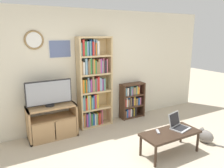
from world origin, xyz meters
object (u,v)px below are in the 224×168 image
object	(u,v)px
laptop	(178,125)
remote_near_laptop	(158,131)
tv_stand	(52,122)
cat	(205,136)
coffee_table	(170,135)
bookshelf_tall	(93,83)
television	(49,93)
bookshelf_short	(131,100)

from	to	relation	value
laptop	remote_near_laptop	distance (m)	0.43
tv_stand	cat	bearing A→B (deg)	-33.51
coffee_table	remote_near_laptop	size ratio (longest dim) A/B	6.54
coffee_table	cat	bearing A→B (deg)	-2.78
tv_stand	laptop	xyz separation A→B (m)	(1.88, -1.57, 0.13)
tv_stand	remote_near_laptop	size ratio (longest dim) A/B	5.90
cat	tv_stand	bearing A→B (deg)	135.89
tv_stand	laptop	bearing A→B (deg)	-39.94
coffee_table	laptop	distance (m)	0.27
bookshelf_tall	coffee_table	world-z (taller)	bookshelf_tall
bookshelf_tall	coffee_table	xyz separation A→B (m)	(0.67, -1.77, -0.65)
tv_stand	television	size ratio (longest dim) A/B	1.07
coffee_table	tv_stand	bearing A→B (deg)	135.09
bookshelf_tall	bookshelf_short	world-z (taller)	bookshelf_tall
tv_stand	remote_near_laptop	xyz separation A→B (m)	(1.45, -1.52, 0.08)
bookshelf_short	laptop	world-z (taller)	bookshelf_short
bookshelf_short	remote_near_laptop	xyz separation A→B (m)	(-0.57, -1.66, -0.03)
coffee_table	cat	world-z (taller)	coffee_table
bookshelf_short	laptop	bearing A→B (deg)	-94.69
laptop	bookshelf_tall	bearing A→B (deg)	104.16
laptop	television	bearing A→B (deg)	126.69
television	remote_near_laptop	distance (m)	2.18
bookshelf_short	television	bearing A→B (deg)	-175.85
remote_near_laptop	coffee_table	bearing A→B (deg)	-2.72
tv_stand	remote_near_laptop	distance (m)	2.10
remote_near_laptop	cat	world-z (taller)	remote_near_laptop
cat	remote_near_laptop	bearing A→B (deg)	161.26
bookshelf_tall	cat	world-z (taller)	bookshelf_tall
bookshelf_short	coffee_table	xyz separation A→B (m)	(-0.38, -1.77, -0.08)
coffee_table	remote_near_laptop	distance (m)	0.22
remote_near_laptop	cat	xyz separation A→B (m)	(1.08, -0.15, -0.29)
television	bookshelf_short	bearing A→B (deg)	4.15
bookshelf_short	cat	size ratio (longest dim) A/B	1.65
cat	coffee_table	bearing A→B (deg)	166.62
bookshelf_short	cat	bearing A→B (deg)	-74.16
bookshelf_tall	cat	distance (m)	2.55
bookshelf_short	remote_near_laptop	bearing A→B (deg)	-108.77
laptop	cat	world-z (taller)	laptop
tv_stand	cat	xyz separation A→B (m)	(2.53, -1.68, -0.21)
coffee_table	remote_near_laptop	bearing A→B (deg)	149.33
tv_stand	coffee_table	world-z (taller)	tv_stand
bookshelf_short	remote_near_laptop	distance (m)	1.76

